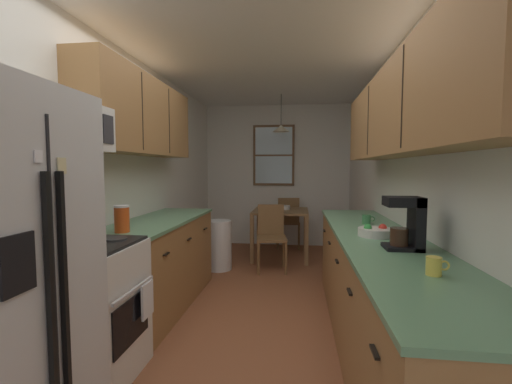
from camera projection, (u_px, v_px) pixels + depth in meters
ground_plane at (261, 298)px, 3.62m from camera, size 12.00×12.00×0.00m
wall_left at (140, 180)px, 3.70m from camera, size 0.10×9.00×2.55m
wall_right at (394, 182)px, 3.37m from camera, size 0.10×9.00×2.55m
wall_back at (277, 176)px, 6.16m from camera, size 4.40×0.10×2.55m
ceiling_slab at (261, 54)px, 3.44m from camera, size 4.40×9.00×0.08m
stove_range at (85, 311)px, 2.20m from camera, size 0.66×0.64×1.10m
microwave_over_range at (62, 126)px, 2.13m from camera, size 0.39×0.60×0.31m
counter_left at (160, 263)px, 3.40m from camera, size 0.64×1.78×0.90m
upper_cabinets_left at (141, 117)px, 3.26m from camera, size 0.33×1.86×0.74m
counter_right at (378, 295)px, 2.53m from camera, size 0.64×3.20×0.90m
upper_cabinets_right at (406, 111)px, 2.36m from camera, size 0.33×2.88×0.63m
dining_table at (281, 217)px, 5.26m from camera, size 0.85×0.87×0.76m
dining_chair_near at (271, 234)px, 4.64m from camera, size 0.45×0.45×0.90m
dining_chair_far at (288, 220)px, 5.89m from camera, size 0.44×0.44×0.90m
pendant_light at (281, 128)px, 5.16m from camera, size 0.26×0.26×0.57m
back_window at (274, 155)px, 6.07m from camera, size 0.75×0.05×1.09m
trash_bin at (219, 245)px, 4.65m from camera, size 0.35×0.35×0.69m
storage_canister at (122, 219)px, 2.65m from camera, size 0.12×0.12×0.22m
dish_towel at (147, 300)px, 2.31m from camera, size 0.02×0.16×0.24m
coffee_maker at (408, 222)px, 2.09m from camera, size 0.22×0.18×0.33m
mug_by_coffeemaker at (434, 266)px, 1.58m from camera, size 0.11×0.07×0.09m
mug_spare at (367, 219)px, 3.05m from camera, size 0.11×0.08×0.09m
fruit_bowl at (375, 231)px, 2.50m from camera, size 0.25×0.25×0.09m
table_serving_bowl at (284, 207)px, 5.32m from camera, size 0.21×0.21×0.06m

